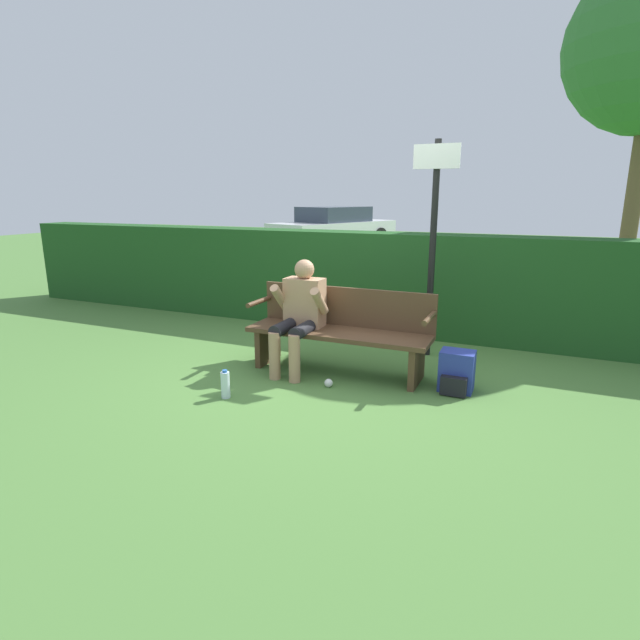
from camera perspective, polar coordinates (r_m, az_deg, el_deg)
The scene contains 9 objects.
ground_plane at distance 5.05m, azimuth 2.02°, elevation -5.97°, with size 40.00×40.00×0.00m, color #4C7A38.
hedge_back at distance 6.51m, azimuth 7.79°, elevation 4.25°, with size 12.00×0.51×1.27m.
park_bench at distance 4.98m, azimuth 2.34°, elevation -1.11°, with size 1.83×0.50×0.83m.
person_seated at distance 4.97m, azimuth -2.32°, elevation 1.04°, with size 0.52×0.63×1.11m.
backpack at distance 4.69m, azimuth 15.33°, elevation -5.79°, with size 0.30×0.31×0.37m.
water_bottle at distance 4.48m, azimuth -10.76°, elevation -7.26°, with size 0.08×0.08×0.26m.
signpost at distance 5.46m, azimuth 12.80°, elevation 9.55°, with size 0.47×0.09×2.28m.
parked_car at distance 16.66m, azimuth 1.60°, elevation 10.40°, with size 3.19×4.82×1.37m.
litter_crumple at distance 4.66m, azimuth 0.98°, elevation -7.21°, with size 0.08×0.08×0.08m.
Camera 1 is at (1.74, -4.42, 1.73)m, focal length 28.00 mm.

